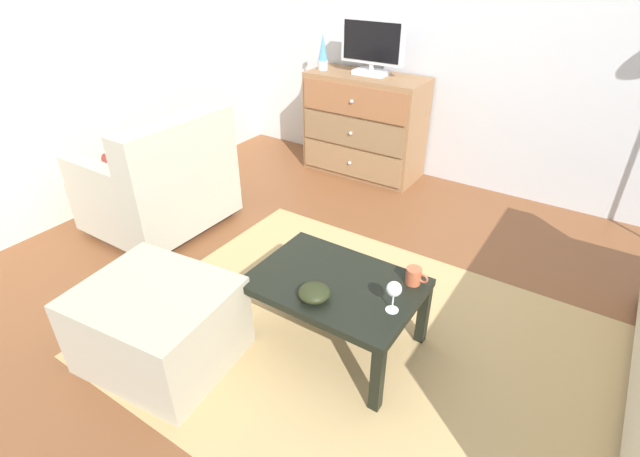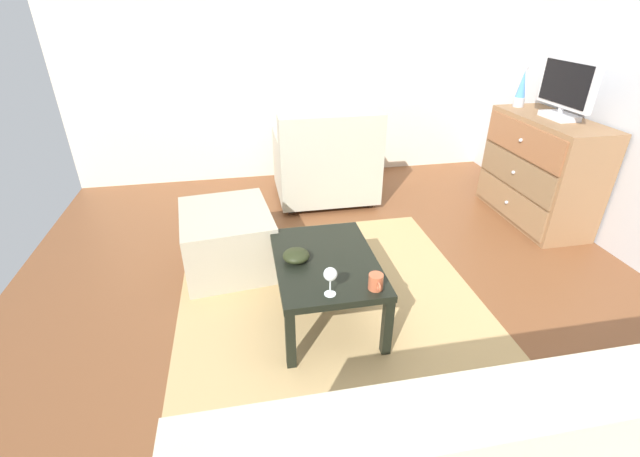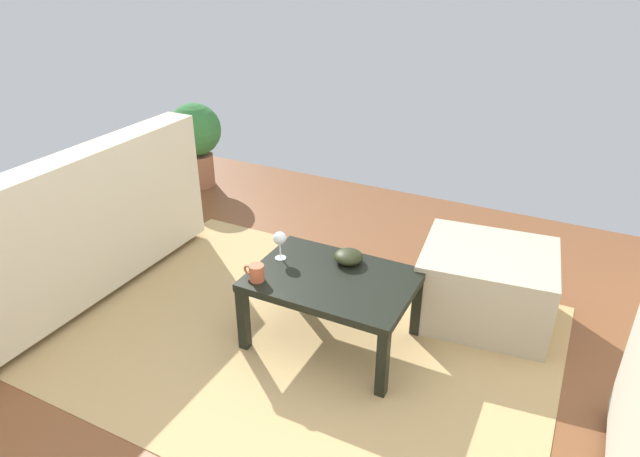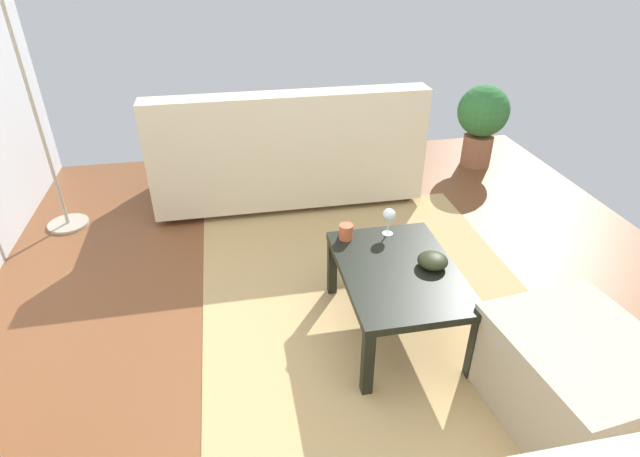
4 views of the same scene
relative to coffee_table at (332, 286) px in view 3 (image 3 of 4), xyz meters
The scene contains 9 objects.
ground_plane 0.45m from the coffee_table, 98.59° to the left, with size 5.29×4.63×0.05m, color brown.
area_rug 0.38m from the coffee_table, 19.84° to the left, with size 2.60×1.90×0.01m, color tan.
coffee_table is the anchor object (origin of this frame).
wine_glass 0.37m from the coffee_table, ahead, with size 0.07×0.07×0.16m.
mug 0.39m from the coffee_table, 30.93° to the left, with size 0.11×0.08×0.08m.
bowl_decorative 0.19m from the coffee_table, 94.07° to the right, with size 0.15×0.15×0.07m, color black.
couch_large 1.72m from the coffee_table, 11.51° to the left, with size 0.85×1.99×0.89m.
ottoman 0.89m from the coffee_table, 139.41° to the right, with size 0.70×0.60×0.43m, color #A9A18A.
potted_plant 2.41m from the coffee_table, 35.73° to the right, with size 0.44×0.44×0.72m.
Camera 3 is at (-0.97, 1.89, 1.90)m, focal length 31.25 mm.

